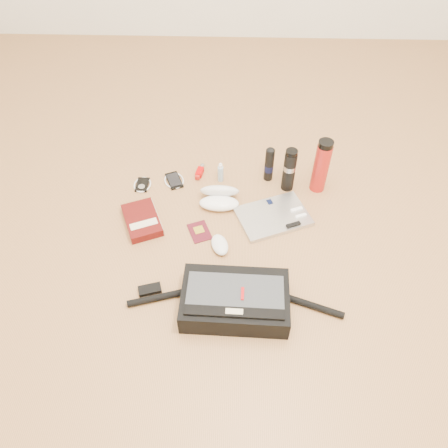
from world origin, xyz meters
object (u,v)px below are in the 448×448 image
at_px(messenger_bag, 234,300).
at_px(book, 142,220).
at_px(laptop, 273,216).
at_px(thermos_red, 321,166).
at_px(thermos_black, 289,170).

relative_size(messenger_bag, book, 3.24).
distance_m(laptop, thermos_red, 0.33).
distance_m(messenger_bag, thermos_black, 0.72).
bearing_deg(thermos_red, book, -162.48).
xyz_separation_m(messenger_bag, thermos_black, (0.25, 0.68, 0.06)).
bearing_deg(book, thermos_red, -5.11).
relative_size(messenger_bag, laptop, 2.26).
xyz_separation_m(laptop, thermos_black, (0.07, 0.20, 0.10)).
relative_size(laptop, book, 1.44).
height_order(laptop, thermos_red, thermos_red).
bearing_deg(laptop, book, 162.60).
distance_m(laptop, thermos_black, 0.24).
bearing_deg(book, laptop, -17.86).
bearing_deg(thermos_black, laptop, -110.10).
bearing_deg(thermos_red, thermos_black, -178.97).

